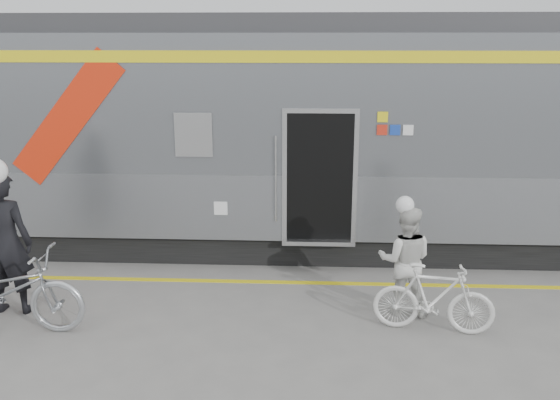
# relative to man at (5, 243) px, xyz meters

# --- Properties ---
(ground) EXTENTS (90.00, 90.00, 0.00)m
(ground) POSITION_rel_man_xyz_m (3.08, -0.96, -1.01)
(ground) COLOR slate
(ground) RESTS_ON ground
(train) EXTENTS (24.00, 3.17, 4.10)m
(train) POSITION_rel_man_xyz_m (2.12, 3.24, 1.04)
(train) COLOR black
(train) RESTS_ON ground
(safety_strip) EXTENTS (24.00, 0.12, 0.01)m
(safety_strip) POSITION_rel_man_xyz_m (3.08, 1.19, -1.01)
(safety_strip) COLOR yellow
(safety_strip) RESTS_ON ground
(man) EXTENTS (0.74, 0.49, 2.03)m
(man) POSITION_rel_man_xyz_m (0.00, 0.00, 0.00)
(man) COLOR black
(man) RESTS_ON ground
(bicycle_left) EXTENTS (2.13, 0.75, 1.12)m
(bicycle_left) POSITION_rel_man_xyz_m (0.20, -0.55, -0.46)
(bicycle_left) COLOR #ADB1B5
(bicycle_left) RESTS_ON ground
(woman) EXTENTS (0.83, 0.70, 1.54)m
(woman) POSITION_rel_man_xyz_m (5.48, 0.24, -0.24)
(woman) COLOR silver
(woman) RESTS_ON ground
(bicycle_right) EXTENTS (1.61, 0.68, 0.94)m
(bicycle_right) POSITION_rel_man_xyz_m (5.78, -0.31, -0.55)
(bicycle_right) COLOR silver
(bicycle_right) RESTS_ON ground
(helmet_woman) EXTENTS (0.25, 0.25, 0.25)m
(helmet_woman) POSITION_rel_man_xyz_m (5.48, 0.24, 0.65)
(helmet_woman) COLOR white
(helmet_woman) RESTS_ON woman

